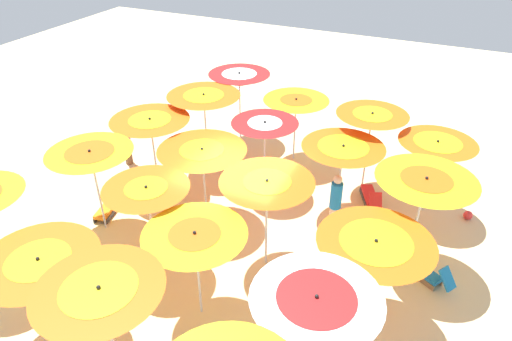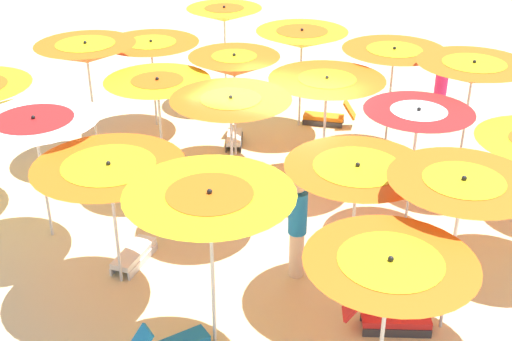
# 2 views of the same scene
# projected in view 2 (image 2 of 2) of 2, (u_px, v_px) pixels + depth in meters

# --- Properties ---
(ground) EXTENTS (39.78, 39.78, 0.04)m
(ground) POSITION_uv_depth(u_px,v_px,m) (278.00, 201.00, 13.23)
(ground) COLOR beige
(beach_umbrella_1) EXTENTS (2.19, 2.19, 2.33)m
(beach_umbrella_1) POSITION_uv_depth(u_px,v_px,m) (35.00, 127.00, 11.15)
(beach_umbrella_1) COLOR silver
(beach_umbrella_1) RESTS_ON ground
(beach_umbrella_2) EXTENTS (2.29, 2.29, 2.18)m
(beach_umbrella_2) POSITION_uv_depth(u_px,v_px,m) (110.00, 177.00, 10.04)
(beach_umbrella_2) COLOR silver
(beach_umbrella_2) RESTS_ON ground
(beach_umbrella_3) EXTENTS (2.22, 2.22, 2.53)m
(beach_umbrella_3) POSITION_uv_depth(u_px,v_px,m) (210.00, 207.00, 8.58)
(beach_umbrella_3) COLOR silver
(beach_umbrella_3) RESTS_ON ground
(beach_umbrella_4) EXTENTS (2.02, 2.02, 2.26)m
(beach_umbrella_4) POSITION_uv_depth(u_px,v_px,m) (389.00, 276.00, 7.74)
(beach_umbrella_4) COLOR silver
(beach_umbrella_4) RESTS_ON ground
(beach_umbrella_5) EXTENTS (2.12, 2.12, 2.55)m
(beach_umbrella_5) POSITION_uv_depth(u_px,v_px,m) (86.00, 53.00, 14.13)
(beach_umbrella_5) COLOR silver
(beach_umbrella_5) RESTS_ON ground
(beach_umbrella_6) EXTENTS (2.07, 2.07, 2.24)m
(beach_umbrella_6) POSITION_uv_depth(u_px,v_px,m) (158.00, 89.00, 13.08)
(beach_umbrella_6) COLOR silver
(beach_umbrella_6) RESTS_ON ground
(beach_umbrella_7) EXTENTS (2.12, 2.12, 2.44)m
(beach_umbrella_7) POSITION_uv_depth(u_px,v_px,m) (231.00, 106.00, 11.66)
(beach_umbrella_7) COLOR silver
(beach_umbrella_7) RESTS_ON ground
(beach_umbrella_8) EXTENTS (2.17, 2.17, 2.20)m
(beach_umbrella_8) POSITION_uv_depth(u_px,v_px,m) (357.00, 176.00, 9.94)
(beach_umbrella_8) COLOR silver
(beach_umbrella_8) RESTS_ON ground
(beach_umbrella_9) EXTENTS (2.02, 2.02, 2.52)m
(beach_umbrella_9) POSITION_uv_depth(u_px,v_px,m) (462.00, 192.00, 8.89)
(beach_umbrella_9) COLOR silver
(beach_umbrella_9) RESTS_ON ground
(beach_umbrella_10) EXTENTS (2.24, 2.24, 2.14)m
(beach_umbrella_10) POSITION_uv_depth(u_px,v_px,m) (151.00, 49.00, 15.60)
(beach_umbrella_10) COLOR silver
(beach_umbrella_10) RESTS_ON ground
(beach_umbrella_11) EXTENTS (1.92, 1.92, 2.35)m
(beach_umbrella_11) POSITION_uv_depth(u_px,v_px,m) (234.00, 66.00, 14.07)
(beach_umbrella_11) COLOR silver
(beach_umbrella_11) RESTS_ON ground
(beach_umbrella_12) EXTENTS (2.29, 2.29, 2.24)m
(beach_umbrella_12) POSITION_uv_depth(u_px,v_px,m) (327.00, 87.00, 13.13)
(beach_umbrella_12) COLOR silver
(beach_umbrella_12) RESTS_ON ground
(beach_umbrella_13) EXTENTS (1.91, 1.91, 2.27)m
(beach_umbrella_13) POSITION_uv_depth(u_px,v_px,m) (418.00, 120.00, 11.64)
(beach_umbrella_13) COLOR silver
(beach_umbrella_13) RESTS_ON ground
(beach_umbrella_15) EXTENTS (1.91, 1.91, 2.49)m
(beach_umbrella_15) POSITION_uv_depth(u_px,v_px,m) (224.00, 15.00, 17.02)
(beach_umbrella_15) COLOR silver
(beach_umbrella_15) RESTS_ON ground
(beach_umbrella_16) EXTENTS (2.12, 2.12, 2.42)m
(beach_umbrella_16) POSITION_uv_depth(u_px,v_px,m) (302.00, 39.00, 15.45)
(beach_umbrella_16) COLOR silver
(beach_umbrella_16) RESTS_ON ground
(beach_umbrella_17) EXTENTS (2.25, 2.25, 2.34)m
(beach_umbrella_17) POSITION_uv_depth(u_px,v_px,m) (394.00, 56.00, 14.45)
(beach_umbrella_17) COLOR silver
(beach_umbrella_17) RESTS_ON ground
(beach_umbrella_18) EXTENTS (2.24, 2.24, 2.52)m
(beach_umbrella_18) POSITION_uv_depth(u_px,v_px,m) (473.00, 73.00, 13.12)
(beach_umbrella_18) COLOR silver
(beach_umbrella_18) RESTS_ON ground
(lounger_0) EXTENTS (0.64, 1.31, 0.65)m
(lounger_0) POSITION_uv_depth(u_px,v_px,m) (328.00, 116.00, 16.41)
(lounger_0) COLOR #333338
(lounger_0) RESTS_ON ground
(lounger_1) EXTENTS (1.31, 0.49, 0.56)m
(lounger_1) POSITION_uv_depth(u_px,v_px,m) (136.00, 250.00, 11.37)
(lounger_1) COLOR silver
(lounger_1) RESTS_ON ground
(lounger_2) EXTENTS (1.28, 0.83, 0.61)m
(lounger_2) POSITION_uv_depth(u_px,v_px,m) (235.00, 134.00, 15.48)
(lounger_2) COLOR #333338
(lounger_2) RESTS_ON ground
(lounger_3) EXTENTS (0.86, 1.32, 0.65)m
(lounger_3) POSITION_uv_depth(u_px,v_px,m) (389.00, 318.00, 9.81)
(lounger_3) COLOR #333338
(lounger_3) RESTS_ON ground
(beachgoer_0) EXTENTS (0.30, 0.30, 1.73)m
(beachgoer_0) POSITION_uv_depth(u_px,v_px,m) (440.00, 90.00, 16.06)
(beachgoer_0) COLOR brown
(beachgoer_0) RESTS_ON ground
(beachgoer_1) EXTENTS (0.30, 0.30, 1.78)m
(beachgoer_1) POSITION_uv_depth(u_px,v_px,m) (297.00, 226.00, 10.64)
(beachgoer_1) COLOR beige
(beachgoer_1) RESTS_ON ground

